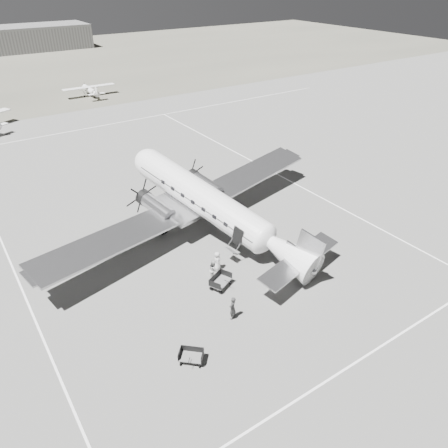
{
  "coord_description": "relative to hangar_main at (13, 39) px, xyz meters",
  "views": [
    {
      "loc": [
        -19.74,
        -25.16,
        21.28
      ],
      "look_at": [
        -1.77,
        1.57,
        2.2
      ],
      "focal_mm": 35.0,
      "sensor_mm": 36.0,
      "label": 1
    }
  ],
  "objects": [
    {
      "name": "ground",
      "position": [
        -5.0,
        -120.0,
        -3.3
      ],
      "size": [
        260.0,
        260.0,
        0.0
      ],
      "primitive_type": "plane",
      "color": "slate",
      "rests_on": "ground"
    },
    {
      "name": "taxi_line_near",
      "position": [
        -5.0,
        -134.0,
        -3.29
      ],
      "size": [
        60.0,
        0.15,
        0.01
      ],
      "primitive_type": "cube",
      "color": "white",
      "rests_on": "ground"
    },
    {
      "name": "taxi_line_right",
      "position": [
        7.0,
        -120.0,
        -3.29
      ],
      "size": [
        0.15,
        80.0,
        0.01
      ],
      "primitive_type": "cube",
      "color": "white",
      "rests_on": "ground"
    },
    {
      "name": "taxi_line_left",
      "position": [
        -23.0,
        -110.0,
        -3.29
      ],
      "size": [
        0.15,
        60.0,
        0.01
      ],
      "primitive_type": "cube",
      "color": "white",
      "rests_on": "ground"
    },
    {
      "name": "taxi_line_horizon",
      "position": [
        -5.0,
        -80.0,
        -3.29
      ],
      "size": [
        90.0,
        0.15,
        0.01
      ],
      "primitive_type": "cube",
      "color": "white",
      "rests_on": "ground"
    },
    {
      "name": "grass_infield",
      "position": [
        -5.0,
        -25.0,
        -3.3
      ],
      "size": [
        260.0,
        90.0,
        0.01
      ],
      "primitive_type": "cube",
      "color": "#646254",
      "rests_on": "ground"
    },
    {
      "name": "hangar_main",
      "position": [
        0.0,
        0.0,
        0.0
      ],
      "size": [
        42.0,
        14.0,
        6.6
      ],
      "color": "slate",
      "rests_on": "ground"
    },
    {
      "name": "dc3_airliner",
      "position": [
        -6.77,
        -116.43,
        -0.26
      ],
      "size": [
        36.24,
        29.09,
        6.07
      ],
      "primitive_type": null,
      "rotation": [
        0.0,
        0.0,
        0.24
      ],
      "color": "#A5A5A7",
      "rests_on": "ground"
    },
    {
      "name": "light_plane_right",
      "position": [
        0.83,
        -61.97,
        -2.28
      ],
      "size": [
        9.99,
        8.17,
        2.04
      ],
      "primitive_type": null,
      "rotation": [
        0.0,
        0.0,
        -0.02
      ],
      "color": "white",
      "rests_on": "ground"
    },
    {
      "name": "baggage_cart_near",
      "position": [
        -10.23,
        -123.11,
        -2.78
      ],
      "size": [
        2.2,
        1.94,
        1.03
      ],
      "primitive_type": null,
      "rotation": [
        0.0,
        0.0,
        0.43
      ],
      "color": "#616161",
      "rests_on": "ground"
    },
    {
      "name": "baggage_cart_far",
      "position": [
        -15.81,
        -128.22,
        -2.86
      ],
      "size": [
        1.9,
        1.87,
        0.88
      ],
      "primitive_type": null,
      "rotation": [
        0.0,
        0.0,
        -0.74
      ],
      "color": "#616161",
      "rests_on": "ground"
    },
    {
      "name": "ground_crew",
      "position": [
        -11.44,
        -126.43,
        -2.39
      ],
      "size": [
        0.79,
        0.7,
        1.82
      ],
      "primitive_type": "imported",
      "rotation": [
        0.0,
        0.0,
        3.65
      ],
      "color": "#313131",
      "rests_on": "ground"
    },
    {
      "name": "ramp_agent",
      "position": [
        -10.11,
        -121.94,
        -2.42
      ],
      "size": [
        0.99,
        1.07,
        1.77
      ],
      "primitive_type": "imported",
      "rotation": [
        0.0,
        0.0,
        1.09
      ],
      "color": "#B7B7B5",
      "rests_on": "ground"
    },
    {
      "name": "passenger",
      "position": [
        -9.2,
        -121.06,
        -2.47
      ],
      "size": [
        0.78,
        0.94,
        1.65
      ],
      "primitive_type": "imported",
      "rotation": [
        0.0,
        0.0,
        1.21
      ],
      "color": "silver",
      "rests_on": "ground"
    }
  ]
}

